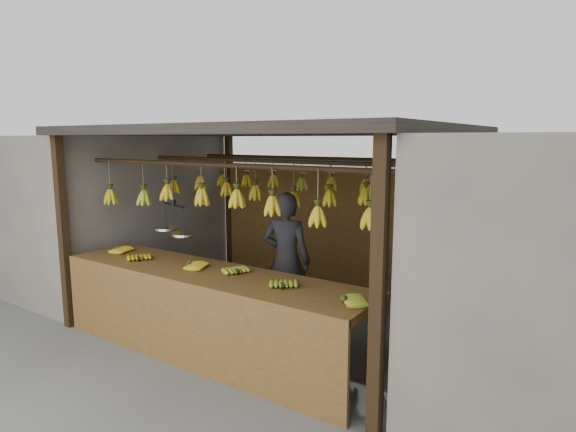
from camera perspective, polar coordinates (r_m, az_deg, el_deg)
The scene contains 8 objects.
ground at distance 6.16m, azimuth -1.60°, elevation -12.41°, with size 80.00×80.00×0.00m, color #5B5B57.
stall at distance 6.00m, azimuth 0.15°, elevation 6.38°, with size 4.30×3.30×2.40m.
neighbor_left at distance 8.42m, azimuth -22.00°, elevation 0.90°, with size 3.00×3.00×2.30m, color slate.
counter at distance 5.05m, azimuth -10.32°, elevation -8.90°, with size 3.66×0.83×0.96m.
hanging_bananas at distance 5.76m, azimuth -1.70°, elevation 2.80°, with size 3.63×2.25×0.40m.
balance_scale at distance 5.49m, azimuth -13.29°, elevation -1.34°, with size 0.68×0.39×0.77m.
vendor at distance 5.76m, azimuth -0.18°, elevation -5.28°, with size 0.60×0.40×1.65m, color #262628.
bag_bundles at distance 6.29m, azimuth 20.45°, elevation -3.13°, with size 0.08×0.26×1.32m.
Camera 1 is at (3.33, -4.65, 2.26)m, focal length 30.00 mm.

